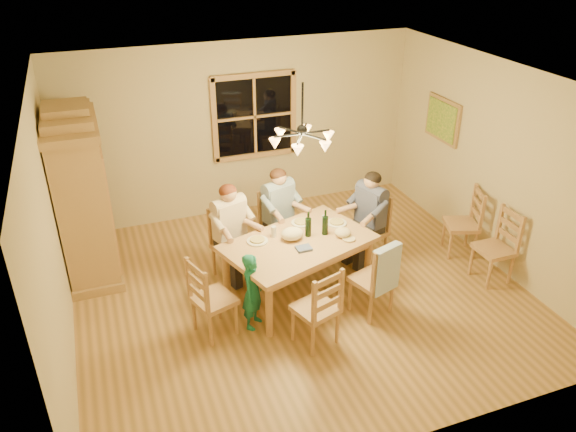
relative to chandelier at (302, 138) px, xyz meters
name	(u,v)px	position (x,y,z in m)	size (l,w,h in m)	color
floor	(300,291)	(0.00, 0.00, -2.08)	(5.50, 5.50, 0.00)	olive
ceiling	(303,82)	(0.00, 0.00, 0.62)	(5.50, 5.00, 0.02)	white
wall_back	(242,130)	(0.00, 2.50, -0.73)	(5.50, 0.02, 2.70)	#CDB991
wall_left	(51,238)	(-2.75, 0.00, -0.73)	(0.02, 5.00, 2.70)	#CDB991
wall_right	(495,165)	(2.75, 0.00, -0.73)	(0.02, 5.00, 2.70)	#CDB991
window	(254,116)	(0.20, 2.47, -0.53)	(1.30, 0.06, 1.30)	black
painting	(443,120)	(2.71, 1.20, -0.48)	(0.06, 0.78, 0.64)	#976C41
chandelier	(302,138)	(0.00, 0.00, 0.00)	(0.77, 0.68, 0.71)	black
armoire	(83,199)	(-2.42, 1.46, -1.02)	(0.66, 1.40, 2.30)	#976C41
dining_table	(299,248)	(-0.03, -0.01, -1.42)	(2.02, 1.58, 0.76)	tan
chair_far_left	(232,256)	(-0.71, 0.64, -1.77)	(0.55, 0.54, 0.99)	#9D7545
chair_far_right	(279,238)	(0.03, 0.89, -1.77)	(0.55, 0.54, 0.99)	#9D7545
chair_near_left	(315,319)	(-0.19, -0.94, -1.77)	(0.55, 0.54, 0.99)	#9D7545
chair_near_right	(371,290)	(0.65, -0.67, -1.77)	(0.55, 0.54, 0.99)	#9D7545
chair_end_left	(215,310)	(-1.20, -0.39, -1.77)	(0.54, 0.55, 0.99)	#9D7545
chair_end_right	(367,241)	(1.14, 0.37, -1.77)	(0.54, 0.55, 0.99)	#9D7545
adult_woman	(230,220)	(-0.71, 0.64, -1.24)	(0.49, 0.52, 0.87)	beige
adult_plaid_man	(279,203)	(0.03, 0.89, -1.24)	(0.49, 0.52, 0.87)	#2D4D7D
adult_slate_man	(370,207)	(1.14, 0.37, -1.24)	(0.52, 0.49, 0.87)	#42476A
towel	(386,269)	(0.71, -0.85, -1.38)	(0.38, 0.10, 0.58)	#AEC3EB
wine_bottle_a	(308,224)	(0.12, 0.07, -1.15)	(0.08, 0.08, 0.33)	black
wine_bottle_b	(325,222)	(0.34, 0.04, -1.15)	(0.08, 0.08, 0.33)	black
plate_woman	(257,241)	(-0.51, 0.15, -1.31)	(0.26, 0.26, 0.02)	white
plate_plaid	(301,223)	(0.16, 0.39, -1.31)	(0.26, 0.26, 0.02)	white
plate_slate	(337,223)	(0.59, 0.23, -1.31)	(0.26, 0.26, 0.02)	white
wine_glass_a	(274,232)	(-0.28, 0.20, -1.25)	(0.06, 0.06, 0.14)	silver
wine_glass_b	(324,221)	(0.42, 0.24, -1.25)	(0.06, 0.06, 0.14)	silver
cap	(343,232)	(0.52, -0.09, -1.26)	(0.20, 0.20, 0.11)	beige
napkin	(304,248)	(-0.05, -0.21, -1.30)	(0.18, 0.14, 0.03)	#4F5D91
cloth_bundle	(292,234)	(-0.09, 0.06, -1.24)	(0.28, 0.22, 0.15)	beige
child	(253,291)	(-0.75, -0.43, -1.60)	(0.35, 0.23, 0.96)	#1A7761
chair_spare_front	(492,259)	(2.45, -0.60, -1.77)	(0.42, 0.44, 0.99)	#9D7545
chair_spare_back	(460,234)	(2.45, 0.10, -1.77)	(0.54, 0.56, 0.99)	#9D7545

